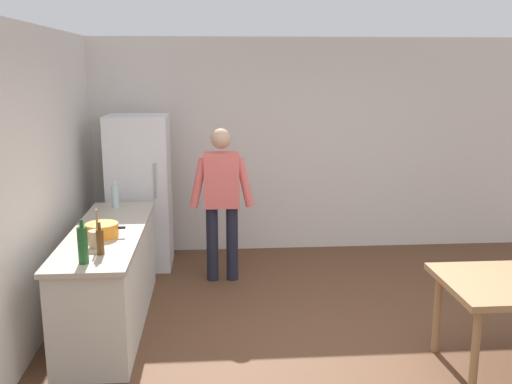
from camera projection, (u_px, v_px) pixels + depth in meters
The scene contains 11 objects.
ground_plane at pixel (342, 357), 4.72m from camera, with size 14.00×14.00×0.00m, color brown.
wall_back at pixel (294, 146), 7.36m from camera, with size 6.40×0.12×2.70m, color silver.
wall_left at pixel (11, 198), 4.44m from camera, with size 0.12×5.60×2.70m, color silver.
kitchen_counter at pixel (110, 277), 5.26m from camera, with size 0.64×2.20×0.90m.
refrigerator at pixel (140, 192), 6.73m from camera, with size 0.70×0.67×1.80m.
person at pixel (222, 195), 6.24m from camera, with size 0.70×0.22×1.70m.
cooking_pot at pixel (102, 230), 4.95m from camera, with size 0.40×0.28×0.12m.
utensil_jar at pixel (96, 238), 4.67m from camera, with size 0.11×0.11×0.32m.
bottle_water_clear at pixel (115, 196), 5.97m from camera, with size 0.07×0.07×0.30m.
bottle_beer_brown at pixel (100, 241), 4.48m from camera, with size 0.06×0.06×0.26m.
bottle_wine_green at pixel (83, 245), 4.27m from camera, with size 0.08×0.08×0.34m.
Camera 1 is at (-1.04, -4.25, 2.35)m, focal length 40.25 mm.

